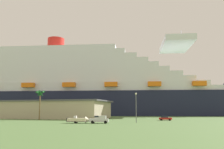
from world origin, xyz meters
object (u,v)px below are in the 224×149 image
at_px(cruise_ship, 90,89).
at_px(parked_car_red_hatchback, 165,118).
at_px(parked_car_blue_suv, 60,117).
at_px(parked_car_silver_sedan, 97,118).
at_px(street_lamp, 136,103).
at_px(palm_tree, 40,96).
at_px(small_boat_on_trailer, 79,120).
at_px(pickup_truck, 100,120).

height_order(cruise_ship, parked_car_red_hatchback, cruise_ship).
xyz_separation_m(parked_car_blue_suv, parked_car_silver_sedan, (20.58, -12.00, 0.00)).
distance_m(cruise_ship, street_lamp, 95.45).
bearing_deg(parked_car_blue_suv, parked_car_silver_sedan, -30.26).
bearing_deg(parked_car_silver_sedan, parked_car_red_hatchback, -1.93).
distance_m(palm_tree, street_lamp, 41.02).
xyz_separation_m(cruise_ship, parked_car_blue_suv, (2.16, -56.26, -17.30)).
bearing_deg(parked_car_red_hatchback, street_lamp, -118.59).
height_order(cruise_ship, small_boat_on_trailer, cruise_ship).
relative_size(cruise_ship, palm_tree, 20.07).
height_order(small_boat_on_trailer, parked_car_blue_suv, small_boat_on_trailer).
xyz_separation_m(cruise_ship, palm_tree, (0.72, -72.96, -8.74)).
bearing_deg(parked_car_silver_sedan, pickup_truck, -74.05).
distance_m(small_boat_on_trailer, parked_car_red_hatchback, 34.11).
xyz_separation_m(pickup_truck, parked_car_blue_suv, (-27.18, 35.11, -0.21)).
bearing_deg(pickup_truck, parked_car_red_hatchback, 49.04).
relative_size(parked_car_blue_suv, parked_car_red_hatchback, 0.90).
bearing_deg(pickup_truck, street_lamp, 27.82).
bearing_deg(parked_car_silver_sedan, palm_tree, -167.96).
relative_size(pickup_truck, street_lamp, 0.64).
bearing_deg(parked_car_blue_suv, cruise_ship, 92.20).
xyz_separation_m(cruise_ship, street_lamp, (39.42, -86.05, -12.33)).
height_order(cruise_ship, parked_car_blue_suv, cruise_ship).
relative_size(small_boat_on_trailer, street_lamp, 0.84).
distance_m(cruise_ship, palm_tree, 73.49).
bearing_deg(parked_car_red_hatchback, cruise_ship, 125.13).
height_order(parked_car_blue_suv, parked_car_silver_sedan, same).
height_order(small_boat_on_trailer, palm_tree, palm_tree).
bearing_deg(street_lamp, parked_car_red_hatchback, 61.41).
distance_m(cruise_ship, parked_car_blue_suv, 58.90).
height_order(palm_tree, parked_car_red_hatchback, palm_tree).
xyz_separation_m(pickup_truck, parked_car_silver_sedan, (-6.60, 23.11, -0.21)).
bearing_deg(palm_tree, pickup_truck, -32.75).
xyz_separation_m(palm_tree, parked_car_silver_sedan, (22.02, 4.70, -8.56)).
bearing_deg(parked_car_blue_suv, pickup_truck, -52.26).
xyz_separation_m(cruise_ship, small_boat_on_trailer, (23.35, -92.02, -17.17)).
bearing_deg(cruise_ship, pickup_truck, -72.20).
xyz_separation_m(pickup_truck, street_lamp, (10.08, 5.32, 4.77)).
xyz_separation_m(street_lamp, parked_car_silver_sedan, (-16.69, 17.79, -4.98)).
height_order(palm_tree, parked_car_blue_suv, palm_tree).
relative_size(street_lamp, parked_car_blue_suv, 2.10).
bearing_deg(small_boat_on_trailer, palm_tree, 139.91).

